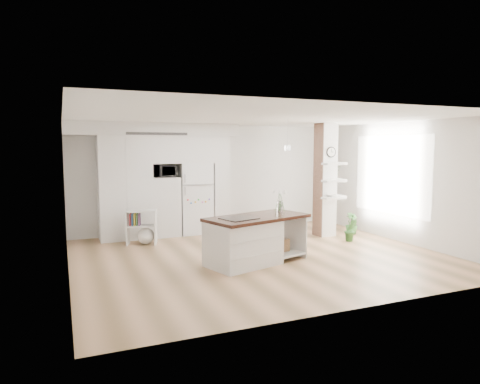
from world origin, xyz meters
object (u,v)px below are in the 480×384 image
at_px(kitchen_island, 248,240).
at_px(bookshelf, 143,230).
at_px(refrigerator, 195,198).
at_px(floor_plant_a, 351,230).

relative_size(kitchen_island, bookshelf, 2.78).
bearing_deg(kitchen_island, refrigerator, 74.84).
distance_m(kitchen_island, bookshelf, 2.80).
bearing_deg(kitchen_island, floor_plant_a, -0.42).
bearing_deg(kitchen_island, bookshelf, 105.59).
height_order(bookshelf, floor_plant_a, bookshelf).
xyz_separation_m(kitchen_island, bookshelf, (-1.49, 2.37, -0.13)).
bearing_deg(refrigerator, kitchen_island, -88.61).
xyz_separation_m(refrigerator, bookshelf, (-1.41, -0.75, -0.55)).
height_order(kitchen_island, bookshelf, kitchen_island).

